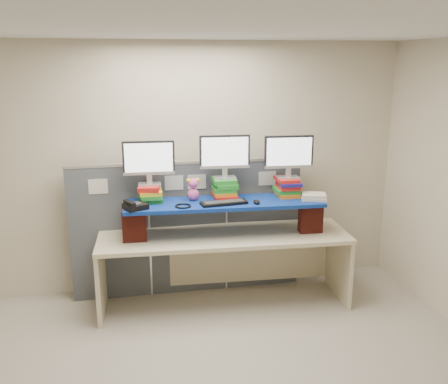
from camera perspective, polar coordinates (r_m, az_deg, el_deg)
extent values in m
cube|color=beige|center=(3.75, -0.70, -3.62)|extent=(5.00, 4.00, 2.80)
cube|color=#B5AD9E|center=(4.40, -0.64, -21.14)|extent=(5.00, 4.00, 0.01)
cube|color=silver|center=(3.56, -0.77, 18.19)|extent=(5.00, 4.00, 0.01)
cube|color=#454B52|center=(5.59, -12.97, -4.73)|extent=(0.85, 0.05, 1.50)
cube|color=#454B52|center=(5.63, -4.10, -4.25)|extent=(0.85, 0.05, 1.50)
cube|color=#454B52|center=(5.80, 4.44, -3.69)|extent=(0.85, 0.05, 1.50)
cube|color=silver|center=(5.43, -4.25, 3.40)|extent=(2.60, 0.06, 0.03)
cube|color=silver|center=(5.41, -14.19, 0.62)|extent=(0.20, 0.00, 0.16)
cube|color=silver|center=(5.43, -5.74, 1.05)|extent=(0.20, 0.00, 0.16)
cube|color=silver|center=(5.46, -3.12, 1.18)|extent=(0.20, 0.00, 0.16)
cube|color=silver|center=(5.63, 4.96, 1.56)|extent=(0.20, 0.00, 0.16)
cube|color=beige|center=(5.30, 0.00, -5.10)|extent=(2.68, 0.92, 0.04)
cube|color=beige|center=(5.43, -13.87, -9.61)|extent=(0.08, 0.72, 0.76)
cube|color=beige|center=(5.77, 12.99, -8.08)|extent=(0.08, 0.72, 0.76)
cube|color=maroon|center=(5.15, -10.20, -3.77)|extent=(0.25, 0.14, 0.33)
cube|color=maroon|center=(5.40, 9.87, -2.86)|extent=(0.25, 0.14, 0.33)
cube|color=navy|center=(5.18, 0.00, -1.27)|extent=(2.08, 0.63, 0.04)
cube|color=#217C26|center=(5.24, -8.39, -0.79)|extent=(0.25, 0.27, 0.04)
cube|color=#217C26|center=(5.22, -8.35, -0.38)|extent=(0.22, 0.29, 0.04)
cube|color=gold|center=(5.22, -8.38, 0.07)|extent=(0.23, 0.29, 0.04)
cube|color=red|center=(5.20, -8.57, 0.53)|extent=(0.24, 0.31, 0.05)
cube|color=red|center=(5.28, 0.12, -0.48)|extent=(0.23, 0.28, 0.05)
cube|color=#CA6713|center=(5.27, 0.02, -0.05)|extent=(0.24, 0.27, 0.03)
cube|color=#217C26|center=(5.26, -0.01, 0.36)|extent=(0.23, 0.27, 0.04)
cube|color=#217C26|center=(5.26, 0.20, 0.84)|extent=(0.22, 0.28, 0.04)
cube|color=#217C26|center=(5.25, -0.01, 1.34)|extent=(0.24, 0.27, 0.05)
cube|color=#CA6713|center=(5.42, 7.21, -0.23)|extent=(0.23, 0.27, 0.04)
cube|color=#217C26|center=(5.42, 7.16, 0.23)|extent=(0.25, 0.27, 0.05)
cube|color=red|center=(5.40, 7.33, 0.67)|extent=(0.22, 0.28, 0.04)
cube|color=navy|center=(5.39, 7.44, 1.07)|extent=(0.26, 0.31, 0.03)
cube|color=red|center=(5.40, 7.16, 1.45)|extent=(0.22, 0.29, 0.03)
cube|color=#B3B3B8|center=(5.20, -8.49, 0.89)|extent=(0.24, 0.16, 0.02)
cube|color=#B3B3B8|center=(5.19, -8.51, 1.49)|extent=(0.05, 0.04, 0.09)
cube|color=black|center=(5.14, -8.60, 3.88)|extent=(0.53, 0.07, 0.35)
cube|color=white|center=(5.12, -8.59, 3.84)|extent=(0.48, 0.03, 0.31)
cube|color=#B3B3B8|center=(5.24, 0.08, 1.66)|extent=(0.24, 0.16, 0.02)
cube|color=#B3B3B8|center=(5.23, 0.08, 2.25)|extent=(0.05, 0.04, 0.09)
cube|color=black|center=(5.18, 0.08, 4.63)|extent=(0.53, 0.07, 0.35)
cube|color=white|center=(5.17, 0.13, 4.59)|extent=(0.48, 0.03, 0.31)
cube|color=#B3B3B8|center=(5.39, 7.31, 1.68)|extent=(0.24, 0.16, 0.02)
cube|color=#B3B3B8|center=(5.37, 7.33, 2.26)|extent=(0.05, 0.04, 0.09)
cube|color=black|center=(5.33, 7.41, 4.57)|extent=(0.53, 0.07, 0.35)
cube|color=white|center=(5.31, 7.48, 4.53)|extent=(0.48, 0.03, 0.31)
cube|color=black|center=(5.08, -0.01, -1.25)|extent=(0.49, 0.21, 0.03)
cube|color=#29292C|center=(5.07, -0.01, -1.08)|extent=(0.42, 0.15, 0.00)
ellipsoid|color=black|center=(5.11, 3.73, -1.11)|extent=(0.08, 0.12, 0.04)
cube|color=black|center=(4.99, -10.08, -1.63)|extent=(0.27, 0.26, 0.05)
cube|color=#29292C|center=(4.98, -10.09, -1.29)|extent=(0.14, 0.14, 0.01)
cube|color=black|center=(4.95, -10.75, -1.25)|extent=(0.12, 0.19, 0.04)
torus|color=black|center=(5.00, -4.70, -1.59)|extent=(0.21, 0.21, 0.02)
ellipsoid|color=#D8529A|center=(5.20, -3.54, -0.26)|extent=(0.12, 0.11, 0.13)
sphere|color=#D8529A|center=(5.17, -3.56, 1.01)|extent=(0.11, 0.11, 0.11)
sphere|color=yellow|center=(5.16, -4.09, 1.33)|extent=(0.05, 0.05, 0.05)
sphere|color=yellow|center=(5.17, -3.04, 1.38)|extent=(0.05, 0.05, 0.05)
cube|color=#BFB6A2|center=(5.33, 10.23, -0.68)|extent=(0.31, 0.27, 0.03)
cube|color=#BFB6A2|center=(5.32, 10.24, -0.36)|extent=(0.29, 0.26, 0.03)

